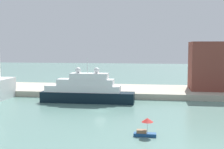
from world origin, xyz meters
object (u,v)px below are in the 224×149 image
object	(u,v)px
person_figure	(66,87)
small_motorboat	(146,128)
large_yacht	(86,91)
work_barge	(56,98)
harbor_building	(224,66)
mooring_bollard	(106,91)
parked_car	(58,86)

from	to	relation	value
person_figure	small_motorboat	bearing A→B (deg)	-56.79
large_yacht	person_figure	xyz separation A→B (m)	(-8.95, 10.78, -0.63)
work_barge	harbor_building	distance (m)	50.71
large_yacht	harbor_building	world-z (taller)	harbor_building
work_barge	large_yacht	bearing A→B (deg)	-16.64
work_barge	harbor_building	bearing A→B (deg)	17.57
small_motorboat	work_barge	world-z (taller)	small_motorboat
large_yacht	small_motorboat	world-z (taller)	large_yacht
small_motorboat	work_barge	distance (m)	40.15
mooring_bollard	work_barge	bearing A→B (deg)	-160.70
large_yacht	person_figure	distance (m)	14.03
harbor_building	person_figure	distance (m)	48.40
person_figure	harbor_building	bearing A→B (deg)	8.46
parked_car	person_figure	bearing A→B (deg)	-41.02
large_yacht	work_barge	distance (m)	9.93
work_barge	parked_car	bearing A→B (deg)	105.60
work_barge	mooring_bollard	xyz separation A→B (m)	(13.28, 4.65, 1.60)
mooring_bollard	person_figure	bearing A→B (deg)	165.44
parked_car	person_figure	distance (m)	4.32
work_barge	harbor_building	xyz separation A→B (m)	(47.67, 15.10, 8.44)
large_yacht	small_motorboat	xyz separation A→B (m)	(16.51, -28.11, -1.68)
parked_car	person_figure	size ratio (longest dim) A/B	2.46
large_yacht	person_figure	size ratio (longest dim) A/B	13.94
large_yacht	harbor_building	distance (m)	42.82
harbor_building	large_yacht	bearing A→B (deg)	-155.14
mooring_bollard	parked_car	bearing A→B (deg)	159.13
work_barge	person_figure	bearing A→B (deg)	88.46
large_yacht	work_barge	xyz separation A→B (m)	(-9.17, 2.74, -2.65)
harbor_building	mooring_bollard	bearing A→B (deg)	-163.10
large_yacht	mooring_bollard	distance (m)	8.52
harbor_building	mooring_bollard	xyz separation A→B (m)	(-34.39, -10.45, -6.84)
large_yacht	harbor_building	bearing A→B (deg)	24.86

